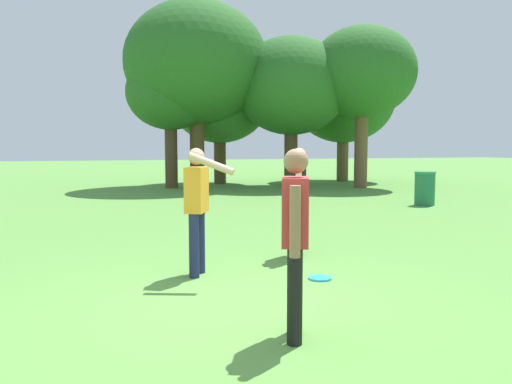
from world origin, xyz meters
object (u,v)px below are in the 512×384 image
tree_back_left (362,73)px  tree_slender_mid (291,87)px  tree_back_right (343,100)px  tree_broad_center (196,63)px  tree_tall_left (170,93)px  person_bystander (198,201)px  frisbee (320,278)px  tree_far_right (220,101)px  person_thrower (299,194)px  person_catcher (295,231)px  trash_can_beside_table (425,188)px

tree_back_left → tree_slender_mid: bearing=153.2°
tree_back_right → tree_broad_center: bearing=-169.8°
tree_tall_left → tree_broad_center: 1.64m
tree_slender_mid → tree_back_right: size_ratio=1.02×
tree_back_left → tree_tall_left: bearing=162.2°
person_bystander → tree_back_left: size_ratio=0.25×
person_bystander → tree_tall_left: bearing=81.8°
tree_broad_center → tree_back_left: bearing=-20.5°
tree_back_right → person_bystander: bearing=-124.3°
frisbee → tree_far_right: (3.10, 16.45, 3.67)m
tree_broad_center → tree_far_right: bearing=49.4°
person_thrower → tree_slender_mid: tree_slender_mid is taller
person_bystander → tree_slender_mid: 15.07m
tree_far_right → tree_slender_mid: (2.32, -2.69, 0.43)m
person_catcher → trash_can_beside_table: bearing=47.0°
trash_can_beside_table → tree_broad_center: tree_broad_center is taller
person_bystander → frisbee: person_bystander is taller
person_thrower → tree_back_right: tree_back_right is taller
person_catcher → frisbee: size_ratio=5.59×
person_catcher → tree_back_right: 20.80m
person_bystander → trash_can_beside_table: person_bystander is taller
person_catcher → tree_tall_left: bearing=84.1°
person_catcher → person_bystander: size_ratio=1.00×
tree_back_left → tree_broad_center: bearing=159.5°
person_thrower → tree_tall_left: (0.35, 13.50, 2.84)m
person_thrower → frisbee: 1.65m
person_bystander → frisbee: (1.40, -0.69, -0.95)m
trash_can_beside_table → tree_tall_left: (-5.77, 8.49, 3.30)m
person_catcher → tree_tall_left: tree_tall_left is taller
frisbee → tree_back_right: (9.14, 16.15, 3.90)m
frisbee → tree_far_right: 17.13m
tree_back_left → tree_back_right: tree_back_left is taller
person_bystander → tree_broad_center: tree_broad_center is taller
tree_tall_left → tree_back_left: tree_back_left is taller
person_catcher → trash_can_beside_table: (7.49, 8.04, -0.46)m
person_thrower → person_bystander: same height
person_bystander → tree_back_right: bearing=55.7°
person_thrower → tree_back_left: (7.68, 11.14, 3.67)m
frisbee → tree_broad_center: bearing=83.5°
person_bystander → tree_back_left: tree_back_left is taller
frisbee → tree_broad_center: (1.70, 14.81, 5.01)m
tree_tall_left → tree_back_left: 7.74m
person_bystander → trash_can_beside_table: 9.64m
person_catcher → tree_far_right: (4.18, 18.16, 2.74)m
tree_tall_left → tree_far_right: bearing=33.4°
trash_can_beside_table → tree_back_right: size_ratio=0.16×
tree_tall_left → tree_back_right: tree_back_right is taller
tree_broad_center → tree_far_right: (1.40, 1.63, -1.34)m
tree_back_right → tree_tall_left: bearing=-171.1°
tree_back_left → tree_back_right: 3.93m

